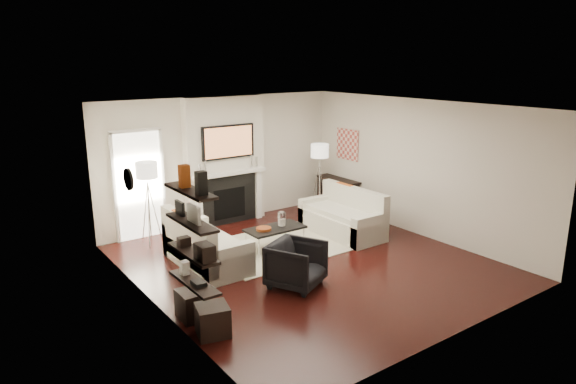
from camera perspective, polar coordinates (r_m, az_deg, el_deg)
room_envelope at (r=8.60m, az=2.35°, el=0.47°), size 6.00×6.00×6.00m
chimney_breast at (r=10.95m, az=-7.01°, el=3.44°), size 1.80×0.25×2.70m
fireplace_surround at (r=11.02m, az=-6.54°, el=-0.90°), size 1.30×0.02×1.04m
firebox at (r=11.04m, az=-6.52°, el=-1.26°), size 0.75×0.02×0.65m
mantel_pilaster_l at (r=10.67m, az=-9.83°, el=-1.38°), size 0.12×0.08×1.10m
mantel_pilaster_r at (r=11.34m, az=-3.31°, el=-0.22°), size 0.12×0.08×1.10m
mantel_shelf at (r=10.83m, az=-6.50°, el=2.10°), size 1.70×0.18×0.07m
tv_body at (r=10.73m, az=-6.67°, el=5.57°), size 1.20×0.06×0.70m
tv_screen at (r=10.71m, az=-6.58°, el=5.55°), size 1.10×0.00×0.62m
candlestick_l_tall at (r=10.55m, az=-9.15°, el=2.70°), size 0.04×0.04×0.30m
candlestick_l_short at (r=10.50m, az=-9.78°, el=2.45°), size 0.04×0.04×0.24m
candlestick_r_tall at (r=11.08m, az=-4.08°, el=3.41°), size 0.04×0.04×0.30m
candlestick_r_short at (r=11.15m, az=-3.51°, el=3.34°), size 0.04×0.04×0.24m
hallway_panel at (r=10.37m, az=-16.21°, el=0.64°), size 0.90×0.02×2.10m
door_trim_l at (r=10.20m, az=-18.70°, el=0.23°), size 0.06×0.06×2.16m
door_trim_r at (r=10.51m, az=-13.73°, el=0.99°), size 0.06×0.06×2.16m
door_trim_top at (r=10.15m, az=-16.61°, el=6.54°), size 1.02×0.06×0.06m
rug at (r=9.76m, az=-1.27°, el=-6.04°), size 2.60×2.00×0.01m
loveseat_left_base at (r=8.96m, az=-9.01°, el=-6.76°), size 0.85×1.80×0.42m
loveseat_left_back at (r=8.72m, az=-11.06°, el=-5.26°), size 0.18×1.80×0.80m
loveseat_left_arm_n at (r=8.26m, az=-6.45°, el=-7.89°), size 0.85×0.18×0.60m
loveseat_left_arm_s at (r=9.62m, az=-11.24°, el=-4.79°), size 0.85×0.18×0.60m
loveseat_left_cushion at (r=8.89m, az=-8.79°, el=-5.14°), size 0.63×1.44×0.10m
pillow_left_orange at (r=8.91m, az=-11.95°, el=-3.48°), size 0.10×0.42×0.42m
pillow_left_charcoal at (r=8.40m, az=-10.25°, el=-4.59°), size 0.10×0.40×0.40m
loveseat_right_base at (r=10.43m, az=5.95°, el=-3.56°), size 0.85×1.80×0.42m
loveseat_right_back at (r=10.56m, az=7.35°, el=-1.59°), size 0.18×1.80×0.80m
loveseat_right_arm_n at (r=9.85m, az=9.11°, el=-4.22°), size 0.85×0.18×0.60m
loveseat_right_arm_s at (r=10.99m, az=3.15°, el=-2.06°), size 0.85×0.18×0.60m
loveseat_right_cushion at (r=10.32m, az=5.78°, el=-2.24°), size 0.63×1.44×0.10m
pillow_right_orange at (r=10.72m, az=6.29°, el=-0.18°), size 0.10×0.42×0.42m
pillow_right_charcoal at (r=10.30m, az=8.53°, el=-0.92°), size 0.10×0.40×0.40m
coffee_table at (r=9.51m, az=-1.45°, el=-4.08°), size 1.10×0.55×0.04m
coffee_leg_nw at (r=9.15m, az=-3.25°, el=-6.27°), size 0.02×0.02×0.38m
coffee_leg_ne at (r=9.69m, az=1.75°, el=-5.04°), size 0.02×0.02×0.38m
coffee_leg_sw at (r=9.50m, az=-4.69°, el=-5.49°), size 0.02×0.02×0.38m
coffee_leg_se at (r=10.03m, az=0.21°, el=-4.36°), size 0.02×0.02×0.38m
hurricane_glass at (r=9.55m, az=-0.71°, el=-3.00°), size 0.15×0.15×0.26m
hurricane_candle at (r=9.57m, az=-0.71°, el=-3.37°), size 0.09×0.09×0.13m
copper_bowl at (r=9.37m, az=-2.71°, el=-4.10°), size 0.28×0.28×0.05m
armchair at (r=8.01m, az=0.93°, el=-7.82°), size 1.00×0.98×0.79m
lamp_left_post at (r=10.06m, az=-15.13°, el=-2.36°), size 0.02×0.02×1.20m
lamp_left_shade at (r=9.85m, az=-15.45°, el=2.37°), size 0.40×0.40×0.30m
lamp_left_leg_a at (r=10.10m, az=-14.54°, el=-2.26°), size 0.25×0.02×1.23m
lamp_left_leg_b at (r=10.13m, az=-15.61°, el=-2.28°), size 0.14×0.22×1.23m
lamp_left_leg_c at (r=9.96m, az=-15.22°, el=-2.54°), size 0.14×0.22×1.23m
lamp_right_post at (r=11.70m, az=3.48°, el=0.49°), size 0.02×0.02×1.20m
lamp_right_shade at (r=11.53m, az=3.55°, el=4.59°), size 0.40×0.40×0.30m
lamp_right_leg_a at (r=11.77m, az=3.90°, el=0.57°), size 0.25×0.02×1.23m
lamp_right_leg_b at (r=11.74m, az=2.98°, el=0.55°), size 0.14×0.22×1.23m
lamp_right_leg_c at (r=11.60m, az=3.57°, el=0.36°), size 0.14×0.22×1.23m
console_top at (r=11.96m, az=5.59°, el=1.40°), size 0.35×1.20×0.04m
console_leg_n at (r=11.66m, az=7.33°, el=-0.90°), size 0.30×0.04×0.71m
console_leg_s at (r=12.46m, az=3.87°, el=0.19°), size 0.30×0.04×0.71m
wall_art at (r=11.83m, az=6.64°, el=5.27°), size 0.03×0.70×0.70m
shelf_bottom at (r=6.69m, az=-10.35°, el=-9.89°), size 0.25×1.00×0.03m
shelf_lower at (r=6.54m, az=-10.51°, el=-6.69°), size 0.25×1.00×0.04m
shelf_upper at (r=6.40m, az=-10.67°, el=-3.35°), size 0.25×1.00×0.04m
shelf_top at (r=6.29m, az=-10.84°, el=0.11°), size 0.25×1.00×0.04m
decor_magfile_a at (r=5.98m, az=-9.63°, el=0.97°), size 0.12×0.10×0.28m
decor_magfile_b at (r=6.38m, az=-11.44°, el=1.73°), size 0.12×0.10×0.28m
decor_frame_a at (r=6.30m, az=-10.43°, el=-2.43°), size 0.04×0.30×0.22m
decor_frame_b at (r=6.66m, az=-11.93°, el=-1.76°), size 0.04×0.22×0.18m
decor_wine_rack at (r=6.22m, az=-9.24°, el=-6.60°), size 0.18×0.25×0.20m
decor_box_small at (r=6.73m, az=-11.49°, el=-5.41°), size 0.15×0.12×0.12m
decor_books at (r=6.57m, az=-9.89°, el=-9.93°), size 0.14×0.20×0.05m
decor_box_tall at (r=6.88m, az=-11.40°, el=-8.26°), size 0.10×0.10×0.18m
clock_rim at (r=8.02m, az=-17.31°, el=1.36°), size 0.04×0.34×0.34m
clock_face at (r=8.03m, az=-17.14°, el=1.38°), size 0.01×0.29×0.29m
ottoman_near at (r=7.28m, az=-10.44°, el=-12.15°), size 0.41×0.41×0.40m
ottoman_far at (r=6.84m, az=-8.37°, el=-13.91°), size 0.49×0.49×0.40m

